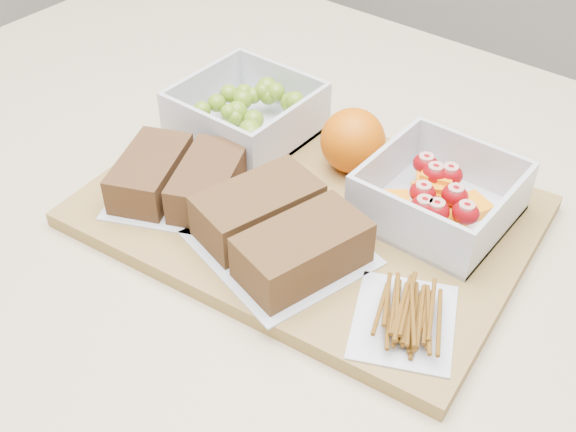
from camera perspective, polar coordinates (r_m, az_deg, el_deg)
name	(u,v)px	position (r m, az deg, el deg)	size (l,w,h in m)	color
cutting_board	(308,211)	(0.72, 1.57, 0.37)	(0.42, 0.30, 0.02)	#9D7B41
grape_container	(249,114)	(0.81, -3.12, 8.07)	(0.13, 0.13, 0.06)	silver
fruit_container	(439,198)	(0.71, 11.81, 1.40)	(0.13, 0.13, 0.06)	silver
orange	(353,141)	(0.75, 5.14, 5.96)	(0.07, 0.07, 0.07)	#DB5F05
sandwich_bag_left	(180,178)	(0.73, -8.56, 2.97)	(0.17, 0.16, 0.04)	silver
sandwich_bag_center	(280,230)	(0.65, -0.66, -1.14)	(0.18, 0.17, 0.05)	silver
pretzel_bag	(405,313)	(0.61, 9.24, -7.58)	(0.12, 0.13, 0.02)	silver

